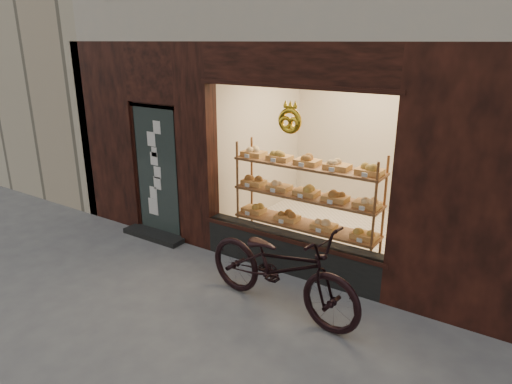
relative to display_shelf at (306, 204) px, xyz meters
The scene contains 3 objects.
ground 2.74m from the display_shelf, 100.01° to the right, with size 90.00×90.00×0.00m, color #4E4E52.
display_shelf is the anchor object (origin of this frame).
bicycle 1.43m from the display_shelf, 74.32° to the right, with size 0.75×2.15×1.13m, color black.
Camera 1 is at (3.25, -2.99, 3.11)m, focal length 32.00 mm.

